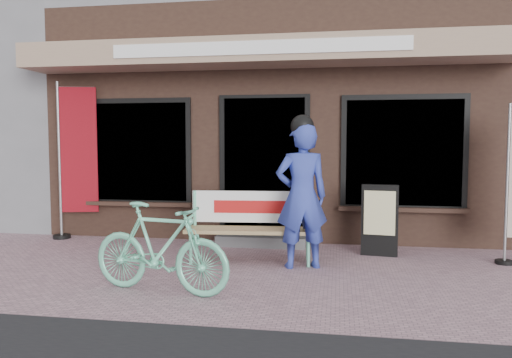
% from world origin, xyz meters
% --- Properties ---
extents(ground, '(70.00, 70.00, 0.00)m').
position_xyz_m(ground, '(0.00, 0.00, 0.00)').
color(ground, '#AC848F').
rests_on(ground, ground).
extents(storefront, '(7.00, 6.77, 6.00)m').
position_xyz_m(storefront, '(0.00, 4.96, 2.99)').
color(storefront, black).
rests_on(storefront, ground).
extents(bench, '(1.65, 0.55, 0.88)m').
position_xyz_m(bench, '(0.01, 0.80, 0.52)').
color(bench, '#6AD0A7').
rests_on(bench, ground).
extents(person, '(0.72, 0.58, 1.83)m').
position_xyz_m(person, '(0.66, 0.57, 0.90)').
color(person, '#2D3D9D').
rests_on(person, ground).
extents(bicycle, '(1.57, 0.71, 0.91)m').
position_xyz_m(bicycle, '(-0.65, -0.67, 0.45)').
color(bicycle, '#6AD0A7').
rests_on(bicycle, ground).
extents(nobori_red, '(0.72, 0.32, 2.43)m').
position_xyz_m(nobori_red, '(-2.93, 1.81, 1.25)').
color(nobori_red, gray).
rests_on(nobori_red, ground).
extents(menu_stand, '(0.48, 0.16, 0.95)m').
position_xyz_m(menu_stand, '(1.64, 1.34, 0.49)').
color(menu_stand, black).
rests_on(menu_stand, ground).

